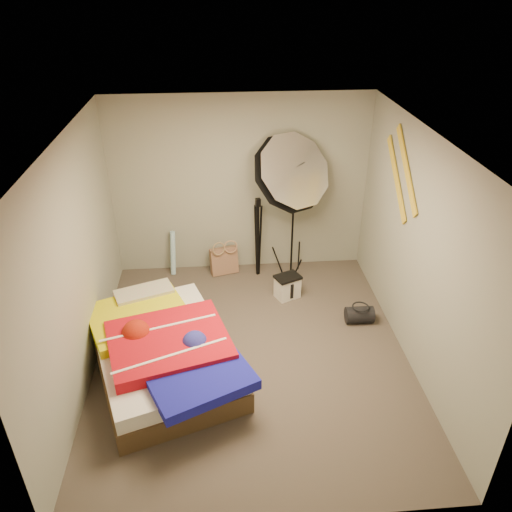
{
  "coord_description": "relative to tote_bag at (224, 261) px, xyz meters",
  "views": [
    {
      "loc": [
        -0.31,
        -4.36,
        3.83
      ],
      "look_at": [
        0.1,
        0.6,
        0.95
      ],
      "focal_mm": 35.0,
      "sensor_mm": 36.0,
      "label": 1
    }
  ],
  "objects": [
    {
      "name": "wall_right",
      "position": [
        2.01,
        -1.81,
        1.06
      ],
      "size": [
        0.0,
        4.0,
        4.0
      ],
      "primitive_type": "plane",
      "rotation": [
        1.57,
        0.0,
        -1.57
      ],
      "color": "gray",
      "rests_on": "floor"
    },
    {
      "name": "wall_left",
      "position": [
        -1.49,
        -1.81,
        1.06
      ],
      "size": [
        0.0,
        4.0,
        4.0
      ],
      "primitive_type": "plane",
      "rotation": [
        1.57,
        0.0,
        1.57
      ],
      "color": "gray",
      "rests_on": "floor"
    },
    {
      "name": "wall_stripe_lower",
      "position": [
        1.99,
        -0.96,
        1.56
      ],
      "size": [
        0.02,
        0.91,
        0.78
      ],
      "primitive_type": "cube",
      "rotation": [
        0.7,
        0.0,
        0.0
      ],
      "color": "gold",
      "rests_on": "wall_right"
    },
    {
      "name": "wall_back",
      "position": [
        0.26,
        0.19,
        1.06
      ],
      "size": [
        3.5,
        0.0,
        3.5
      ],
      "primitive_type": "plane",
      "rotation": [
        1.57,
        0.0,
        0.0
      ],
      "color": "gray",
      "rests_on": "floor"
    },
    {
      "name": "bed",
      "position": [
        -0.7,
        -1.99,
        0.09
      ],
      "size": [
        1.92,
        2.26,
        0.56
      ],
      "color": "#4F3923",
      "rests_on": "floor"
    },
    {
      "name": "wall_front",
      "position": [
        0.26,
        -3.81,
        1.06
      ],
      "size": [
        3.5,
        0.0,
        3.5
      ],
      "primitive_type": "plane",
      "rotation": [
        -1.57,
        0.0,
        0.0
      ],
      "color": "gray",
      "rests_on": "floor"
    },
    {
      "name": "wrapping_roll",
      "position": [
        -0.72,
        0.06,
        0.13
      ],
      "size": [
        0.12,
        0.2,
        0.64
      ],
      "primitive_type": "cylinder",
      "rotation": [
        -0.17,
        0.0,
        -0.29
      ],
      "color": "#55A8CD",
      "rests_on": "floor"
    },
    {
      "name": "floor",
      "position": [
        0.26,
        -1.81,
        -0.19
      ],
      "size": [
        4.0,
        4.0,
        0.0
      ],
      "primitive_type": "plane",
      "color": "brown",
      "rests_on": "ground"
    },
    {
      "name": "ceiling",
      "position": [
        0.26,
        -1.81,
        2.31
      ],
      "size": [
        4.0,
        4.0,
        0.0
      ],
      "primitive_type": "plane",
      "rotation": [
        3.14,
        0.0,
        0.0
      ],
      "color": "silver",
      "rests_on": "wall_back"
    },
    {
      "name": "photo_umbrella",
      "position": [
        0.86,
        -0.24,
        1.38
      ],
      "size": [
        1.08,
        1.14,
        2.19
      ],
      "color": "black",
      "rests_on": "floor"
    },
    {
      "name": "duffel_bag",
      "position": [
        1.64,
        -1.31,
        -0.09
      ],
      "size": [
        0.35,
        0.21,
        0.21
      ],
      "primitive_type": "cylinder",
      "rotation": [
        0.0,
        1.57,
        -0.01
      ],
      "color": "black",
      "rests_on": "floor"
    },
    {
      "name": "camera_tripod",
      "position": [
        0.48,
        -0.08,
        0.48
      ],
      "size": [
        0.08,
        0.08,
        1.18
      ],
      "color": "black",
      "rests_on": "floor"
    },
    {
      "name": "camera_case",
      "position": [
        0.82,
        -0.69,
        -0.04
      ],
      "size": [
        0.36,
        0.32,
        0.3
      ],
      "primitive_type": "cube",
      "rotation": [
        0.0,
        0.0,
        0.42
      ],
      "color": "silver",
      "rests_on": "floor"
    },
    {
      "name": "tote_bag",
      "position": [
        0.0,
        0.0,
        0.0
      ],
      "size": [
        0.42,
        0.27,
        0.4
      ],
      "primitive_type": "cube",
      "rotation": [
        -0.14,
        0.0,
        0.26
      ],
      "color": "#9C735A",
      "rests_on": "floor"
    },
    {
      "name": "wall_stripe_upper",
      "position": [
        1.99,
        -1.21,
        1.76
      ],
      "size": [
        0.02,
        0.91,
        0.78
      ],
      "primitive_type": "cube",
      "rotation": [
        0.7,
        0.0,
        0.0
      ],
      "color": "gold",
      "rests_on": "wall_right"
    }
  ]
}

